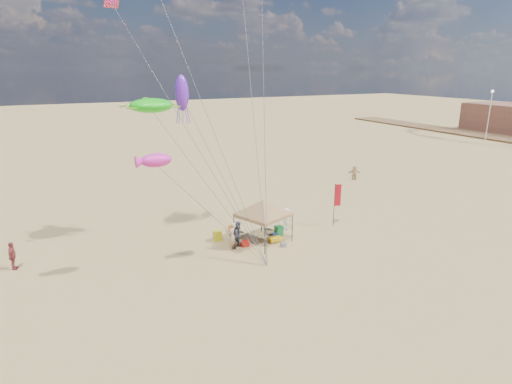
# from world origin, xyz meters

# --- Properties ---
(ground) EXTENTS (280.00, 280.00, 0.00)m
(ground) POSITION_xyz_m (0.00, 0.00, 0.00)
(ground) COLOR tan
(ground) RESTS_ON ground
(canopy_tent) EXTENTS (5.39, 5.39, 3.55)m
(canopy_tent) POSITION_xyz_m (1.01, 3.91, 2.96)
(canopy_tent) COLOR black
(canopy_tent) RESTS_ON ground
(feather_flag) EXTENTS (0.49, 0.18, 3.35)m
(feather_flag) POSITION_xyz_m (7.46, 4.26, 2.22)
(feather_flag) COLOR black
(feather_flag) RESTS_ON ground
(cooler_red) EXTENTS (0.54, 0.38, 0.38)m
(cooler_red) POSITION_xyz_m (-0.40, 3.83, 0.19)
(cooler_red) COLOR red
(cooler_red) RESTS_ON ground
(cooler_blue) EXTENTS (0.54, 0.38, 0.38)m
(cooler_blue) POSITION_xyz_m (3.29, 7.35, 0.19)
(cooler_blue) COLOR #1638B9
(cooler_blue) RESTS_ON ground
(bag_navy) EXTENTS (0.69, 0.54, 0.36)m
(bag_navy) POSITION_xyz_m (2.11, 4.28, 0.18)
(bag_navy) COLOR #0D1E3C
(bag_navy) RESTS_ON ground
(bag_orange) EXTENTS (0.54, 0.69, 0.36)m
(bag_orange) POSITION_xyz_m (-0.15, 6.86, 0.18)
(bag_orange) COLOR #C7650B
(bag_orange) RESTS_ON ground
(chair_green) EXTENTS (0.50, 0.50, 0.70)m
(chair_green) POSITION_xyz_m (2.63, 4.57, 0.35)
(chair_green) COLOR #18883C
(chair_green) RESTS_ON ground
(chair_yellow) EXTENTS (0.50, 0.50, 0.70)m
(chair_yellow) POSITION_xyz_m (-1.70, 5.61, 0.35)
(chair_yellow) COLOR #CAC916
(chair_yellow) RESTS_ON ground
(crate_grey) EXTENTS (0.34, 0.30, 0.28)m
(crate_grey) POSITION_xyz_m (1.85, 2.56, 0.14)
(crate_grey) COLOR slate
(crate_grey) RESTS_ON ground
(beach_cart) EXTENTS (0.90, 0.50, 0.24)m
(beach_cart) POSITION_xyz_m (1.80, 3.62, 0.20)
(beach_cart) COLOR yellow
(beach_cart) RESTS_ON ground
(person_near_a) EXTENTS (0.82, 0.81, 1.91)m
(person_near_a) POSITION_xyz_m (-1.42, 3.74, 0.96)
(person_near_a) COLOR tan
(person_near_a) RESTS_ON ground
(person_near_b) EXTENTS (1.09, 0.98, 1.85)m
(person_near_b) POSITION_xyz_m (-0.87, 3.84, 0.93)
(person_near_b) COLOR #353948
(person_near_b) RESTS_ON ground
(person_near_c) EXTENTS (1.13, 0.69, 1.71)m
(person_near_c) POSITION_xyz_m (3.59, 5.17, 0.85)
(person_near_c) COLOR silver
(person_near_c) RESTS_ON ground
(person_far_a) EXTENTS (0.64, 1.09, 1.74)m
(person_far_a) POSITION_xyz_m (-14.27, 6.97, 0.87)
(person_far_a) COLOR #95393B
(person_far_a) RESTS_ON ground
(person_far_c) EXTENTS (1.53, 1.11, 1.59)m
(person_far_c) POSITION_xyz_m (17.75, 14.64, 0.80)
(person_far_c) COLOR tan
(person_far_c) RESTS_ON ground
(building_north) EXTENTS (10.00, 14.00, 5.20)m
(building_north) POSITION_xyz_m (67.00, 30.00, 2.60)
(building_north) COLOR #8C5947
(building_north) RESTS_ON ground
(lamp_north) EXTENTS (0.50, 0.50, 8.25)m
(lamp_north) POSITION_xyz_m (55.00, 26.00, 5.52)
(lamp_north) COLOR silver
(lamp_north) RESTS_ON ground
(turtle_kite) EXTENTS (3.12, 2.64, 0.94)m
(turtle_kite) POSITION_xyz_m (-5.23, 7.75, 9.29)
(turtle_kite) COLOR #1CDA17
(turtle_kite) RESTS_ON ground
(fish_kite) EXTENTS (1.79, 1.06, 0.75)m
(fish_kite) POSITION_xyz_m (-6.52, 1.91, 6.90)
(fish_kite) COLOR #EC27B0
(fish_kite) RESTS_ON ground
(squid_kite) EXTENTS (0.91, 0.91, 2.34)m
(squid_kite) POSITION_xyz_m (-3.24, 7.39, 10.06)
(squid_kite) COLOR #6B22CC
(squid_kite) RESTS_ON ground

